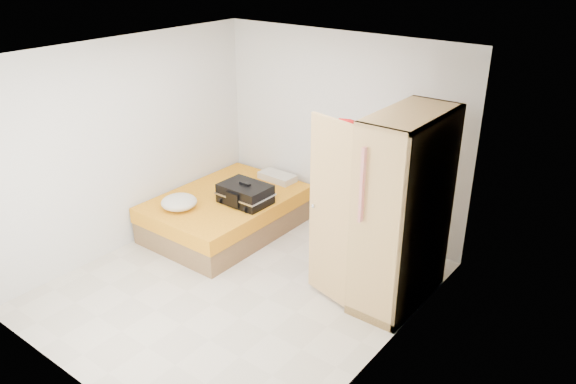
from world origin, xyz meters
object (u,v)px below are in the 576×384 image
Objects in this scene: suitcase at (245,194)px; person at (347,200)px; wardrobe at (397,216)px; round_cushion at (179,202)px; bed at (226,213)px.

person is at bearing 2.55° from suitcase.
wardrobe is 2.80m from round_cushion.
person is 4.17× the size of round_cushion.
wardrobe is 0.68m from person.
suitcase reaches higher than round_cushion.
wardrobe is at bearing -0.83° from bed.
suitcase is (0.34, 0.02, 0.37)m from bed.
bed is at bearing 71.30° from round_cushion.
round_cushion is at bearing -108.70° from bed.
person is at bearing 170.96° from wardrobe.
bed is 0.96× the size of wardrobe.
person is 2.90× the size of suitcase.
wardrobe is 1.12× the size of person.
bed is 3.12× the size of suitcase.
person reaches higher than round_cushion.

